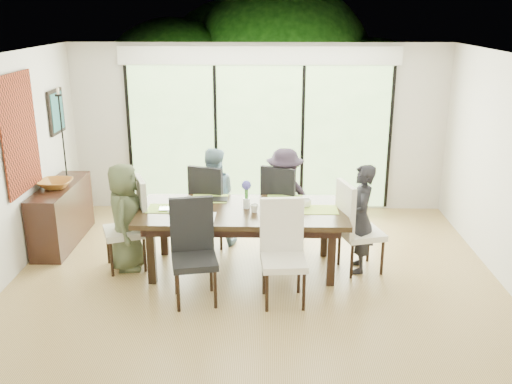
{
  "coord_description": "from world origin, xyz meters",
  "views": [
    {
      "loc": [
        0.15,
        -6.55,
        3.2
      ],
      "look_at": [
        0.0,
        0.25,
        1.0
      ],
      "focal_mm": 40.0,
      "sensor_mm": 36.0,
      "label": 1
    }
  ],
  "objects_px": {
    "table_top": "(242,212)",
    "person_left_end": "(125,217)",
    "chair_near_left": "(194,253)",
    "person_right_end": "(361,219)",
    "chair_far_right": "(284,204)",
    "chair_near_right": "(284,254)",
    "chair_right_end": "(362,226)",
    "sideboard": "(62,214)",
    "chair_far_left": "(213,203)",
    "vase": "(246,203)",
    "laptop": "(173,210)",
    "cup_a": "(188,201)",
    "cup_b": "(254,208)",
    "cup_c": "(306,203)",
    "person_far_left": "(213,197)",
    "bowl": "(56,184)",
    "person_far_right": "(285,197)",
    "chair_left_end": "(124,224)"
  },
  "relations": [
    {
      "from": "table_top",
      "to": "person_left_end",
      "type": "height_order",
      "value": "person_left_end"
    },
    {
      "from": "chair_near_left",
      "to": "person_right_end",
      "type": "height_order",
      "value": "person_right_end"
    },
    {
      "from": "chair_far_right",
      "to": "chair_near_right",
      "type": "relative_size",
      "value": 1.0
    },
    {
      "from": "chair_right_end",
      "to": "person_left_end",
      "type": "xyz_separation_m",
      "value": [
        -2.98,
        0.0,
        0.1
      ]
    },
    {
      "from": "table_top",
      "to": "sideboard",
      "type": "bearing_deg",
      "value": 162.88
    },
    {
      "from": "person_left_end",
      "to": "person_right_end",
      "type": "bearing_deg",
      "value": -92.24
    },
    {
      "from": "chair_far_left",
      "to": "vase",
      "type": "distance_m",
      "value": 0.98
    },
    {
      "from": "chair_near_right",
      "to": "laptop",
      "type": "relative_size",
      "value": 3.33
    },
    {
      "from": "chair_far_left",
      "to": "chair_near_left",
      "type": "bearing_deg",
      "value": 107.83
    },
    {
      "from": "person_left_end",
      "to": "chair_near_left",
      "type": "bearing_deg",
      "value": -133.83
    },
    {
      "from": "laptop",
      "to": "cup_a",
      "type": "bearing_deg",
      "value": 54.73
    },
    {
      "from": "chair_far_right",
      "to": "cup_a",
      "type": "relative_size",
      "value": 8.87
    },
    {
      "from": "cup_b",
      "to": "cup_c",
      "type": "xyz_separation_m",
      "value": [
        0.65,
        0.2,
        0.0
      ]
    },
    {
      "from": "cup_b",
      "to": "cup_c",
      "type": "relative_size",
      "value": 0.81
    },
    {
      "from": "chair_near_right",
      "to": "cup_b",
      "type": "relative_size",
      "value": 11.0
    },
    {
      "from": "person_far_left",
      "to": "cup_b",
      "type": "distance_m",
      "value": 1.12
    },
    {
      "from": "chair_near_right",
      "to": "person_left_end",
      "type": "xyz_separation_m",
      "value": [
        -1.98,
        0.87,
        0.1
      ]
    },
    {
      "from": "chair_right_end",
      "to": "chair_far_right",
      "type": "distance_m",
      "value": 1.27
    },
    {
      "from": "person_left_end",
      "to": "table_top",
      "type": "bearing_deg",
      "value": -92.24
    },
    {
      "from": "bowl",
      "to": "chair_near_right",
      "type": "bearing_deg",
      "value": -26.89
    },
    {
      "from": "person_far_right",
      "to": "laptop",
      "type": "distance_m",
      "value": 1.69
    },
    {
      "from": "chair_near_left",
      "to": "cup_b",
      "type": "xyz_separation_m",
      "value": [
        0.65,
        0.77,
        0.26
      ]
    },
    {
      "from": "laptop",
      "to": "person_far_right",
      "type": "bearing_deg",
      "value": 29.29
    },
    {
      "from": "chair_far_left",
      "to": "laptop",
      "type": "distance_m",
      "value": 1.06
    },
    {
      "from": "table_top",
      "to": "person_far_left",
      "type": "distance_m",
      "value": 0.95
    },
    {
      "from": "chair_near_left",
      "to": "person_far_left",
      "type": "bearing_deg",
      "value": 76.33
    },
    {
      "from": "chair_far_left",
      "to": "chair_right_end",
      "type": "bearing_deg",
      "value": 175.94
    },
    {
      "from": "chair_near_right",
      "to": "sideboard",
      "type": "relative_size",
      "value": 0.78
    },
    {
      "from": "vase",
      "to": "cup_a",
      "type": "height_order",
      "value": "vase"
    },
    {
      "from": "chair_far_left",
      "to": "cup_b",
      "type": "distance_m",
      "value": 1.15
    },
    {
      "from": "chair_far_right",
      "to": "person_left_end",
      "type": "height_order",
      "value": "person_left_end"
    },
    {
      "from": "cup_c",
      "to": "bowl",
      "type": "distance_m",
      "value": 3.44
    },
    {
      "from": "chair_right_end",
      "to": "cup_c",
      "type": "height_order",
      "value": "chair_right_end"
    },
    {
      "from": "cup_a",
      "to": "sideboard",
      "type": "distance_m",
      "value": 2.05
    },
    {
      "from": "person_left_end",
      "to": "sideboard",
      "type": "height_order",
      "value": "person_left_end"
    },
    {
      "from": "chair_far_right",
      "to": "cup_a",
      "type": "xyz_separation_m",
      "value": [
        -1.25,
        -0.7,
        0.27
      ]
    },
    {
      "from": "chair_near_left",
      "to": "sideboard",
      "type": "xyz_separation_m",
      "value": [
        -2.09,
        1.67,
        -0.17
      ]
    },
    {
      "from": "chair_near_right",
      "to": "sideboard",
      "type": "bearing_deg",
      "value": 146.57
    },
    {
      "from": "chair_near_left",
      "to": "bowl",
      "type": "bearing_deg",
      "value": 131.15
    },
    {
      "from": "chair_near_right",
      "to": "person_far_left",
      "type": "height_order",
      "value": "person_far_left"
    },
    {
      "from": "chair_far_left",
      "to": "person_far_right",
      "type": "xyz_separation_m",
      "value": [
        1.0,
        -0.02,
        0.1
      ]
    },
    {
      "from": "chair_left_end",
      "to": "chair_far_right",
      "type": "bearing_deg",
      "value": 91.44
    },
    {
      "from": "chair_near_left",
      "to": "cup_a",
      "type": "bearing_deg",
      "value": 89.11
    },
    {
      "from": "chair_far_right",
      "to": "laptop",
      "type": "height_order",
      "value": "chair_far_right"
    },
    {
      "from": "chair_left_end",
      "to": "table_top",
      "type": "bearing_deg",
      "value": 68.92
    },
    {
      "from": "person_far_right",
      "to": "bowl",
      "type": "height_order",
      "value": "person_far_right"
    },
    {
      "from": "chair_near_left",
      "to": "cup_b",
      "type": "bearing_deg",
      "value": 37.84
    },
    {
      "from": "chair_right_end",
      "to": "vase",
      "type": "xyz_separation_m",
      "value": [
        -1.45,
        0.05,
        0.28
      ]
    },
    {
      "from": "person_far_left",
      "to": "cup_b",
      "type": "xyz_separation_m",
      "value": [
        0.6,
        -0.93,
        0.16
      ]
    },
    {
      "from": "chair_far_right",
      "to": "bowl",
      "type": "bearing_deg",
      "value": 27.45
    }
  ]
}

